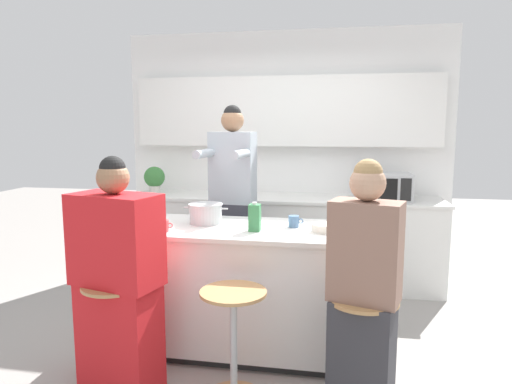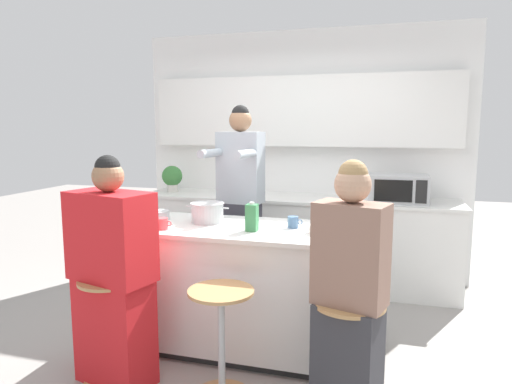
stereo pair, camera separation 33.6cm
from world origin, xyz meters
TOP-DOWN VIEW (x-y plane):
  - ground_plane at (0.00, 0.00)m, footprint 16.00×16.00m
  - wall_back at (0.00, 1.88)m, footprint 3.59×0.22m
  - back_counter at (0.00, 1.56)m, footprint 3.33×0.67m
  - kitchen_island at (0.00, 0.00)m, footprint 1.88×0.78m
  - bar_stool_leftmost at (-0.75, -0.69)m, footprint 0.40×0.40m
  - bar_stool_center at (0.00, -0.68)m, footprint 0.40×0.40m
  - bar_stool_rightmost at (0.75, -0.66)m, footprint 0.40×0.40m
  - person_cooking at (-0.32, 0.69)m, footprint 0.43×0.59m
  - person_wrapped_blanket at (-0.73, -0.69)m, footprint 0.60×0.42m
  - person_seated_near at (0.75, -0.69)m, footprint 0.43×0.35m
  - cooking_pot at (-0.39, 0.07)m, footprint 0.35×0.26m
  - fruit_bowl at (0.51, -0.05)m, footprint 0.19×0.19m
  - mixing_bowl_steel at (-0.80, 0.07)m, footprint 0.18×0.18m
  - coffee_cup_near at (0.28, 0.06)m, footprint 0.11×0.08m
  - coffee_cup_far at (-0.61, -0.24)m, footprint 0.12×0.09m
  - banana_bunch at (0.83, 0.20)m, footprint 0.15×0.11m
  - juice_carton at (0.03, -0.11)m, footprint 0.08×0.08m
  - microwave at (1.04, 1.51)m, footprint 0.56×0.38m
  - potted_plant at (-1.42, 1.56)m, footprint 0.23×0.23m

SIDE VIEW (x-z plane):
  - ground_plane at x=0.00m, z-range 0.00..0.00m
  - bar_stool_leftmost at x=-0.75m, z-range 0.05..0.75m
  - bar_stool_center at x=0.00m, z-range 0.05..0.75m
  - bar_stool_rightmost at x=0.75m, z-range 0.05..0.75m
  - back_counter at x=0.00m, z-range 0.00..0.93m
  - kitchen_island at x=0.00m, z-range 0.01..0.94m
  - person_seated_near at x=0.75m, z-range -0.06..1.43m
  - person_wrapped_blanket at x=-0.73m, z-range -0.05..1.44m
  - person_cooking at x=-0.32m, z-range 0.00..1.85m
  - banana_bunch at x=0.83m, z-range 0.93..0.98m
  - fruit_bowl at x=0.51m, z-range 0.93..0.99m
  - mixing_bowl_steel at x=-0.80m, z-range 0.93..1.00m
  - coffee_cup_far at x=-0.61m, z-range 0.93..1.01m
  - coffee_cup_near at x=0.28m, z-range 0.93..1.02m
  - cooking_pot at x=-0.39m, z-range 0.93..1.08m
  - juice_carton at x=0.03m, z-range 0.92..1.13m
  - microwave at x=1.04m, z-range 0.92..1.20m
  - potted_plant at x=-1.42m, z-range 0.94..1.24m
  - wall_back at x=0.00m, z-range 0.19..2.89m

